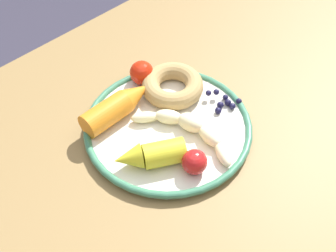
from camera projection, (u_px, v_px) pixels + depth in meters
dining_table at (202, 162)px, 0.81m from camera, size 1.25×0.77×0.70m
plate at (168, 127)px, 0.75m from camera, size 0.28×0.28×0.02m
banana at (188, 128)px, 0.73m from camera, size 0.09×0.19×0.03m
carrot_orange at (119, 105)px, 0.75m from camera, size 0.14×0.04×0.04m
carrot_yellow at (149, 154)px, 0.68m from camera, size 0.11×0.09×0.04m
donut at (173, 86)px, 0.79m from camera, size 0.15×0.15×0.03m
blueberry_pile at (224, 102)px, 0.77m from camera, size 0.05×0.06×0.02m
tomato_near at (195, 162)px, 0.67m from camera, size 0.04×0.04×0.04m
tomato_mid at (143, 72)px, 0.80m from camera, size 0.04×0.04×0.04m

